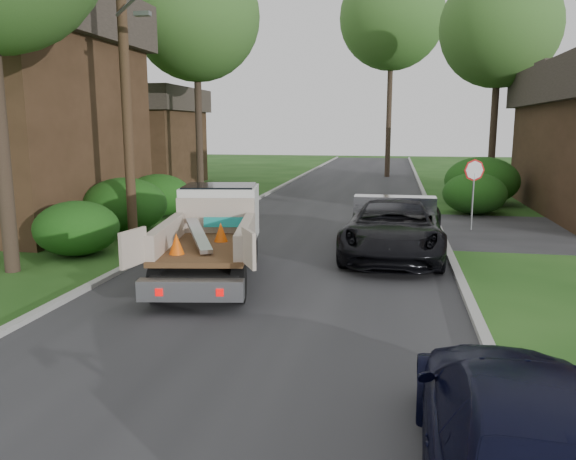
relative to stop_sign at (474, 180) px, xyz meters
The scene contains 19 objects.
ground 10.55m from the stop_sign, 120.02° to the right, with size 120.00×120.00×0.00m, color #1C4614.
road 5.58m from the stop_sign, 169.11° to the left, with size 8.00×90.00×0.02m, color #28282B.
curb_left 9.51m from the stop_sign, behind, with size 0.20×90.00×0.12m, color #9E9E99.
curb_right 2.27m from the stop_sign, 137.73° to the left, with size 0.20×90.00×0.12m, color #9E9E99.
stop_sign is the anchor object (origin of this frame).
utility_pole 11.91m from the stop_sign, 159.38° to the right, with size 2.42×1.25×10.00m.
house_left_far 22.81m from the stop_sign, 145.19° to the left, with size 7.56×7.56×6.00m.
hedge_left_a 12.92m from the stop_sign, 152.24° to the right, with size 2.34×2.34×1.53m, color #173E0E.
hedge_left_b 11.99m from the stop_sign, 167.94° to the right, with size 2.86×2.86×1.87m, color #173E0E.
hedge_left_c 12.08m from the stop_sign, behind, with size 2.60×2.60×1.70m, color #173E0E.
hedge_right_a 4.15m from the stop_sign, 81.47° to the left, with size 2.60×2.60×1.70m, color #173E0E.
hedge_right_b 7.15m from the stop_sign, 79.48° to the left, with size 3.38×3.38×2.21m, color #173E0E.
tree_left_far 16.65m from the stop_sign, 147.79° to the left, with size 6.40×6.40×12.20m.
tree_right_far 13.08m from the stop_sign, 78.19° to the left, with size 6.00×6.00×11.50m.
tree_left_back 20.89m from the stop_sign, 168.23° to the left, with size 6.00×6.00×12.00m.
tree_center_far 23.15m from the stop_sign, 98.66° to the left, with size 7.20×7.20×14.60m.
flatbed_truck 9.91m from the stop_sign, 135.33° to the right, with size 3.15×5.73×2.06m.
black_pickup 5.31m from the stop_sign, 120.52° to the right, with size 2.66×5.77×1.60m, color black.
navy_suv 15.10m from the stop_sign, 95.33° to the right, with size 2.02×4.97×1.44m, color black.
Camera 1 is at (2.50, -11.09, 3.56)m, focal length 35.00 mm.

